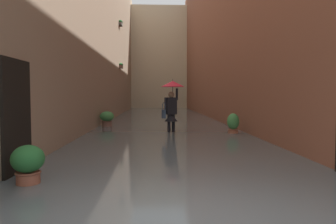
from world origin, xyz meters
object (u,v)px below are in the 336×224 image
(potted_plant_mid_left, at_px, (233,125))
(potted_plant_near_right, at_px, (28,166))
(potted_plant_mid_right, at_px, (107,119))
(person_wading, at_px, (172,99))

(potted_plant_mid_left, distance_m, potted_plant_near_right, 7.93)
(potted_plant_mid_right, bearing_deg, potted_plant_mid_left, 151.84)
(person_wading, bearing_deg, potted_plant_mid_left, 169.65)
(person_wading, height_order, potted_plant_near_right, person_wading)
(potted_plant_mid_left, bearing_deg, person_wading, -10.35)
(potted_plant_mid_right, bearing_deg, potted_plant_near_right, 90.87)
(potted_plant_mid_left, xyz_separation_m, potted_plant_mid_right, (4.98, -2.66, 0.01))
(person_wading, relative_size, potted_plant_near_right, 2.76)
(person_wading, xyz_separation_m, potted_plant_mid_left, (-2.22, 0.41, -0.95))
(potted_plant_mid_right, relative_size, potted_plant_near_right, 1.07)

